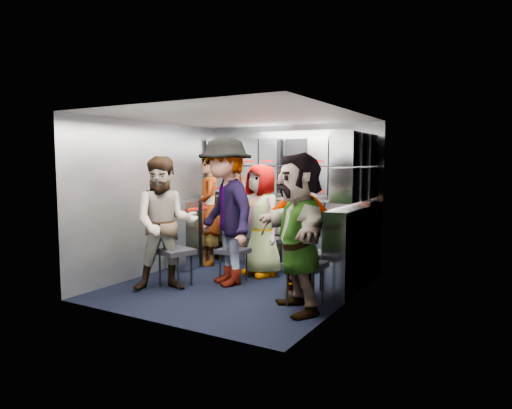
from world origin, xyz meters
The scene contains 29 objects.
floor centered at (0.00, 0.00, 0.00)m, with size 3.00×3.00×0.00m, color black.
wall_back centered at (0.00, 1.50, 1.05)m, with size 2.80×0.04×2.10m, color gray.
wall_left centered at (-1.40, 0.00, 1.05)m, with size 0.04×3.00×2.10m, color gray.
wall_right centered at (1.40, 0.00, 1.05)m, with size 0.04×3.00×2.10m, color gray.
ceiling centered at (0.00, 0.00, 2.10)m, with size 2.80×3.00×0.02m, color silver.
cart_bank_back centered at (0.00, 1.29, 0.49)m, with size 2.68×0.38×0.99m, color #A4ABB4.
cart_bank_left centered at (-1.19, 0.56, 0.49)m, with size 0.38×0.76×0.99m, color #A4ABB4.
counter centered at (0.00, 1.29, 1.01)m, with size 2.68×0.42×0.03m, color silver.
locker_bank_back centered at (0.00, 1.35, 1.49)m, with size 2.68×0.28×0.82m, color #A4ABB4.
locker_bank_right centered at (1.25, 0.70, 1.49)m, with size 0.28×1.00×0.82m, color #A4ABB4.
right_cabinet centered at (1.25, 0.60, 0.50)m, with size 0.28×1.20×1.00m, color #A4ABB4.
coffee_niche centered at (0.18, 1.41, 1.47)m, with size 0.46×0.16×0.84m, color black, non-canonical shape.
red_latch_strip centered at (0.00, 1.09, 0.88)m, with size 2.60×0.02×0.03m, color #AC0D08.
jump_seat_near_left centered at (-0.67, -0.39, 0.42)m, with size 0.49×0.48×0.47m.
jump_seat_mid_left centered at (-0.18, 0.18, 0.37)m, with size 0.37×0.35×0.42m.
jump_seat_center centered at (-0.03, 0.82, 0.43)m, with size 0.48×0.47×0.49m.
jump_seat_mid_right centered at (0.83, 0.17, 0.43)m, with size 0.50×0.48×0.49m.
jump_seat_near_right centered at (1.05, -0.30, 0.42)m, with size 0.41×0.39×0.48m.
attendant_standing centered at (-1.05, 0.84, 0.83)m, with size 0.60×0.40×1.66m, color black.
attendant_arc_a centered at (-0.67, -0.57, 0.81)m, with size 0.79×0.61×1.62m, color black.
attendant_arc_b centered at (-0.18, 0.00, 0.93)m, with size 1.20×0.69×1.86m, color black.
attendant_arc_c centered at (-0.03, 0.64, 0.76)m, with size 0.74×0.48×1.52m, color black.
attendant_arc_d centered at (0.83, -0.01, 0.74)m, with size 0.87×0.36×1.48m, color black.
attendant_arc_e centered at (1.05, -0.48, 0.83)m, with size 1.53×0.49×1.65m, color black.
bottle_left centered at (-0.52, 1.24, 1.16)m, with size 0.06×0.06×0.26m, color white.
bottle_mid centered at (-0.65, 1.24, 1.15)m, with size 0.07×0.07×0.24m, color white.
bottle_right centered at (0.50, 1.24, 1.16)m, with size 0.06×0.06×0.26m, color white.
cup_left centered at (-0.65, 1.23, 1.08)m, with size 0.09×0.09×0.10m, color beige.
cup_right centered at (1.25, 1.23, 1.09)m, with size 0.09×0.09×0.11m, color beige.
Camera 1 is at (3.00, -4.73, 1.55)m, focal length 32.00 mm.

